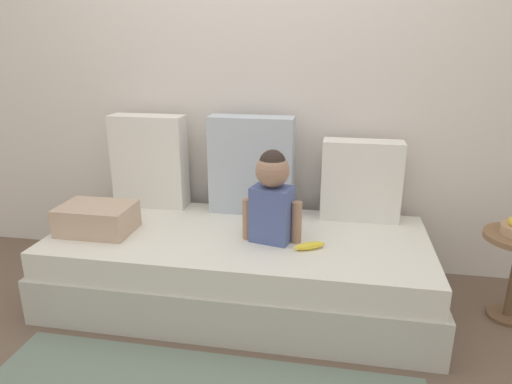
{
  "coord_description": "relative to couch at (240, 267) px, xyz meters",
  "views": [
    {
      "loc": [
        0.52,
        -2.32,
        1.44
      ],
      "look_at": [
        0.1,
        0.0,
        0.67
      ],
      "focal_mm": 32.24,
      "sensor_mm": 36.0,
      "label": 1
    }
  ],
  "objects": [
    {
      "name": "couch",
      "position": [
        0.0,
        0.0,
        0.0
      ],
      "size": [
        2.14,
        0.93,
        0.42
      ],
      "color": "beige",
      "rests_on": "ground"
    },
    {
      "name": "banana",
      "position": [
        0.4,
        -0.14,
        0.23
      ],
      "size": [
        0.17,
        0.12,
        0.04
      ],
      "primitive_type": "ellipsoid",
      "rotation": [
        0.0,
        0.0,
        0.5
      ],
      "color": "yellow",
      "rests_on": "couch"
    },
    {
      "name": "back_wall",
      "position": [
        0.0,
        0.6,
        0.98
      ],
      "size": [
        5.34,
        0.1,
        2.38
      ],
      "primitive_type": "cube",
      "color": "silver",
      "rests_on": "ground"
    },
    {
      "name": "throw_pillow_left",
      "position": [
        -0.66,
        0.37,
        0.5
      ],
      "size": [
        0.47,
        0.16,
        0.59
      ],
      "primitive_type": "cube",
      "color": "silver",
      "rests_on": "couch"
    },
    {
      "name": "folded_blanket",
      "position": [
        -0.79,
        -0.12,
        0.29
      ],
      "size": [
        0.4,
        0.28,
        0.16
      ],
      "primitive_type": "cube",
      "color": "tan",
      "rests_on": "couch"
    },
    {
      "name": "throw_pillow_center",
      "position": [
        0.0,
        0.37,
        0.51
      ],
      "size": [
        0.51,
        0.16,
        0.6
      ],
      "primitive_type": "cube",
      "color": "#B2BCC6",
      "rests_on": "couch"
    },
    {
      "name": "ground_plane",
      "position": [
        0.0,
        0.0,
        -0.2
      ],
      "size": [
        12.0,
        12.0,
        0.0
      ],
      "primitive_type": "plane",
      "color": "brown"
    },
    {
      "name": "toddler",
      "position": [
        0.19,
        -0.06,
        0.47
      ],
      "size": [
        0.32,
        0.19,
        0.5
      ],
      "color": "#4C5B93",
      "rests_on": "couch"
    },
    {
      "name": "throw_pillow_right",
      "position": [
        0.66,
        0.37,
        0.45
      ],
      "size": [
        0.46,
        0.16,
        0.48
      ],
      "primitive_type": "cube",
      "color": "silver",
      "rests_on": "couch"
    }
  ]
}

